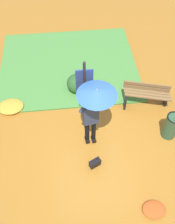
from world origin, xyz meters
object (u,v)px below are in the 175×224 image
Objects in this scene: park_bench at (147,95)px; trash_bin at (171,126)px; info_sign_post at (84,88)px; handbag at (95,163)px; person_with_umbrella at (94,103)px.

trash_bin is at bearing -72.80° from park_bench.
info_sign_post is at bearing 162.78° from trash_bin.
handbag is at bearing -85.33° from info_sign_post.
info_sign_post is at bearing -165.24° from park_bench.
handbag is 2.70m from park_bench.
info_sign_post is 2.76× the size of trash_bin.
person_with_umbrella reaches higher than trash_bin.
park_bench reaches higher than handbag.
info_sign_post is at bearing 104.78° from person_with_umbrella.
person_with_umbrella is 2.45× the size of trash_bin.
park_bench is (1.94, 0.51, -1.04)m from info_sign_post.
trash_bin is (2.20, 0.74, 0.29)m from handbag.
park_bench is (1.82, 1.98, 0.28)m from handbag.
person_with_umbrella reaches higher than handbag.
park_bench is at bearing 107.20° from trash_bin.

